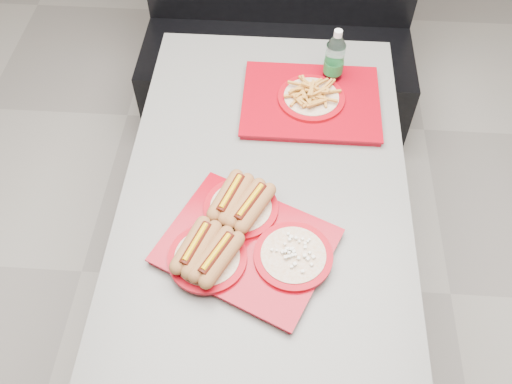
# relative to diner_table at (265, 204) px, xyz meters

# --- Properties ---
(ground) EXTENTS (6.00, 6.00, 0.00)m
(ground) POSITION_rel_diner_table_xyz_m (0.00, 0.00, -0.58)
(ground) COLOR #A19B90
(ground) RESTS_ON ground
(diner_table) EXTENTS (0.92, 1.42, 0.75)m
(diner_table) POSITION_rel_diner_table_xyz_m (0.00, 0.00, 0.00)
(diner_table) COLOR black
(diner_table) RESTS_ON ground
(booth_bench) EXTENTS (1.30, 0.57, 1.35)m
(booth_bench) POSITION_rel_diner_table_xyz_m (0.00, 1.09, -0.18)
(booth_bench) COLOR black
(booth_bench) RESTS_ON ground
(tray_near) EXTENTS (0.57, 0.52, 0.10)m
(tray_near) POSITION_rel_diner_table_xyz_m (-0.06, -0.27, 0.20)
(tray_near) COLOR #9A0411
(tray_near) RESTS_ON diner_table
(tray_far) EXTENTS (0.48, 0.38, 0.10)m
(tray_far) POSITION_rel_diner_table_xyz_m (0.14, 0.33, 0.19)
(tray_far) COLOR #9A0411
(tray_far) RESTS_ON diner_table
(water_bottle) EXTENTS (0.07, 0.07, 0.23)m
(water_bottle) POSITION_rel_diner_table_xyz_m (0.22, 0.45, 0.26)
(water_bottle) COLOR silver
(water_bottle) RESTS_ON diner_table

